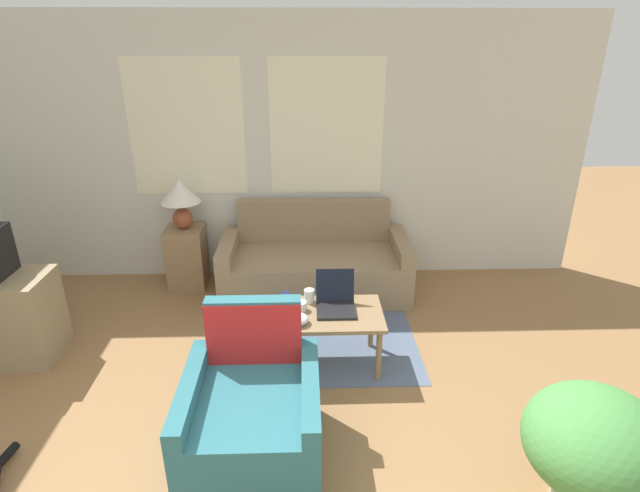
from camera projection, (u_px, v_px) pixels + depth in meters
wall_back at (266, 152)px, 4.92m from camera, size 6.39×0.06×2.60m
rug at (323, 323)px, 4.46m from camera, size 1.52×1.79×0.01m
couch at (315, 265)px, 4.96m from camera, size 1.81×0.81×0.86m
armchair at (253, 415)px, 2.98m from camera, size 0.79×0.84×0.90m
side_table at (187, 257)px, 5.03m from camera, size 0.36×0.36×0.62m
table_lamp at (180, 196)px, 4.78m from camera, size 0.38×0.38×0.49m
coffee_table at (327, 319)px, 3.77m from camera, size 0.85×0.54×0.46m
laptop at (336, 301)px, 3.78m from camera, size 0.29×0.33×0.27m
cup_navy at (285, 298)px, 3.85m from camera, size 0.07×0.07×0.09m
cup_yellow at (300, 306)px, 3.76m from camera, size 0.10×0.10×0.07m
cup_white at (309, 296)px, 3.87m from camera, size 0.08×0.08×0.11m
snack_bowl at (299, 319)px, 3.59m from camera, size 0.14×0.14×0.07m
potted_plant at (595, 446)px, 2.53m from camera, size 0.72×0.72×0.75m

